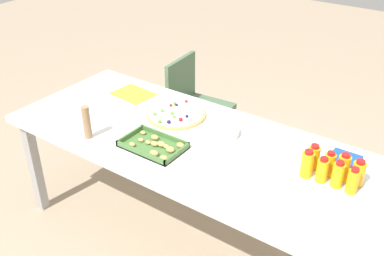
# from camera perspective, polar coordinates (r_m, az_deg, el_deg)

# --- Properties ---
(ground_plane) EXTENTS (12.00, 12.00, 0.00)m
(ground_plane) POSITION_cam_1_polar(r_m,az_deg,el_deg) (2.94, 1.19, -14.14)
(ground_plane) COLOR tan
(party_table) EXTENTS (2.33, 0.89, 0.74)m
(party_table) POSITION_cam_1_polar(r_m,az_deg,el_deg) (2.51, 1.35, -3.09)
(party_table) COLOR white
(party_table) RESTS_ON ground_plane
(chair_near_right) EXTENTS (0.43, 0.43, 0.83)m
(chair_near_right) POSITION_cam_1_polar(r_m,az_deg,el_deg) (3.43, 0.24, 3.34)
(chair_near_right) COLOR #4C6B4C
(chair_near_right) RESTS_ON ground_plane
(juice_bottle_0) EXTENTS (0.06, 0.06, 0.14)m
(juice_bottle_0) POSITION_cam_1_polar(r_m,az_deg,el_deg) (2.28, 20.42, -5.44)
(juice_bottle_0) COLOR #F9AC14
(juice_bottle_0) RESTS_ON party_table
(juice_bottle_1) EXTENTS (0.06, 0.06, 0.15)m
(juice_bottle_1) POSITION_cam_1_polar(r_m,az_deg,el_deg) (2.29, 18.74, -4.77)
(juice_bottle_1) COLOR #F9AC14
(juice_bottle_1) RESTS_ON party_table
(juice_bottle_2) EXTENTS (0.06, 0.06, 0.13)m
(juice_bottle_2) POSITION_cam_1_polar(r_m,az_deg,el_deg) (2.30, 17.09, -4.41)
(juice_bottle_2) COLOR #FAAD14
(juice_bottle_2) RESTS_ON party_table
(juice_bottle_3) EXTENTS (0.06, 0.06, 0.14)m
(juice_bottle_3) POSITION_cam_1_polar(r_m,az_deg,el_deg) (2.33, 15.20, -3.63)
(juice_bottle_3) COLOR #F9AD14
(juice_bottle_3) RESTS_ON party_table
(juice_bottle_4) EXTENTS (0.05, 0.05, 0.14)m
(juice_bottle_4) POSITION_cam_1_polar(r_m,az_deg,el_deg) (2.22, 19.80, -6.38)
(juice_bottle_4) COLOR #F9AC14
(juice_bottle_4) RESTS_ON party_table
(juice_bottle_5) EXTENTS (0.06, 0.06, 0.14)m
(juice_bottle_5) POSITION_cam_1_polar(r_m,az_deg,el_deg) (2.23, 18.09, -5.67)
(juice_bottle_5) COLOR #F9AE14
(juice_bottle_5) RESTS_ON party_table
(juice_bottle_6) EXTENTS (0.06, 0.06, 0.13)m
(juice_bottle_6) POSITION_cam_1_polar(r_m,az_deg,el_deg) (2.25, 16.26, -5.18)
(juice_bottle_6) COLOR #FAAE14
(juice_bottle_6) RESTS_ON party_table
(juice_bottle_7) EXTENTS (0.06, 0.06, 0.15)m
(juice_bottle_7) POSITION_cam_1_polar(r_m,az_deg,el_deg) (2.26, 14.45, -4.47)
(juice_bottle_7) COLOR #F9AB14
(juice_bottle_7) RESTS_ON party_table
(fruit_pizza) EXTENTS (0.36, 0.36, 0.05)m
(fruit_pizza) POSITION_cam_1_polar(r_m,az_deg,el_deg) (2.74, -2.08, 1.77)
(fruit_pizza) COLOR tan
(fruit_pizza) RESTS_ON party_table
(snack_tray) EXTENTS (0.34, 0.22, 0.04)m
(snack_tray) POSITION_cam_1_polar(r_m,az_deg,el_deg) (2.44, -4.75, -2.27)
(snack_tray) COLOR #477238
(snack_tray) RESTS_ON party_table
(plate_stack) EXTENTS (0.22, 0.22, 0.03)m
(plate_stack) POSITION_cam_1_polar(r_m,az_deg,el_deg) (2.56, 3.63, -0.42)
(plate_stack) COLOR silver
(plate_stack) RESTS_ON party_table
(napkin_stack) EXTENTS (0.15, 0.15, 0.02)m
(napkin_stack) POSITION_cam_1_polar(r_m,az_deg,el_deg) (2.46, 18.84, -3.81)
(napkin_stack) COLOR #194CA5
(napkin_stack) RESTS_ON party_table
(cardboard_tube) EXTENTS (0.04, 0.04, 0.19)m
(cardboard_tube) POSITION_cam_1_polar(r_m,az_deg,el_deg) (2.55, -13.27, 0.71)
(cardboard_tube) COLOR #9E7A56
(cardboard_tube) RESTS_ON party_table
(paper_folder) EXTENTS (0.28, 0.22, 0.01)m
(paper_folder) POSITION_cam_1_polar(r_m,az_deg,el_deg) (3.03, -7.50, 4.32)
(paper_folder) COLOR yellow
(paper_folder) RESTS_ON party_table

